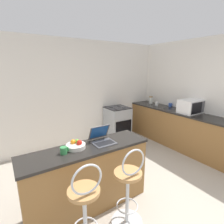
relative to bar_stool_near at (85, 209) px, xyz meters
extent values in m
plane|color=#ADA393|center=(0.97, -0.11, -0.51)|extent=(20.00, 20.00, 0.00)
cube|color=silver|center=(0.97, 2.65, 0.79)|extent=(12.00, 0.06, 2.60)
cube|color=olive|center=(0.29, 0.54, -0.07)|extent=(1.70, 0.46, 0.88)
cube|color=black|center=(0.29, 0.54, 0.39)|extent=(1.73, 0.49, 0.03)
cube|color=olive|center=(3.05, 1.00, -0.07)|extent=(0.57, 3.23, 0.88)
cube|color=black|center=(3.05, 1.00, 0.39)|extent=(0.60, 3.26, 0.03)
cylinder|color=silver|center=(0.00, 0.02, -0.15)|extent=(0.04, 0.04, 0.69)
cylinder|color=#B7844C|center=(0.00, 0.02, 0.20)|extent=(0.34, 0.34, 0.04)
torus|color=silver|center=(0.00, -0.08, 0.39)|extent=(0.32, 0.02, 0.32)
cylinder|color=silver|center=(0.57, 0.02, -0.50)|extent=(0.40, 0.40, 0.02)
cylinder|color=silver|center=(0.57, 0.02, -0.15)|extent=(0.04, 0.04, 0.69)
torus|color=silver|center=(0.57, 0.02, -0.26)|extent=(0.28, 0.28, 0.02)
cylinder|color=#B7844C|center=(0.57, 0.02, 0.20)|extent=(0.34, 0.34, 0.04)
torus|color=silver|center=(0.57, -0.08, 0.39)|extent=(0.32, 0.02, 0.32)
cube|color=#47474C|center=(0.54, 0.53, 0.41)|extent=(0.31, 0.25, 0.01)
cube|color=black|center=(0.54, 0.51, 0.42)|extent=(0.26, 0.13, 0.00)
cube|color=#47474C|center=(0.54, 0.66, 0.53)|extent=(0.31, 0.11, 0.21)
cube|color=#19478C|center=(0.54, 0.66, 0.53)|extent=(0.27, 0.09, 0.18)
cube|color=white|center=(3.09, 0.90, 0.56)|extent=(0.53, 0.37, 0.31)
cube|color=black|center=(3.04, 0.71, 0.56)|extent=(0.37, 0.01, 0.25)
cube|color=#4C4C51|center=(3.28, 0.71, 0.56)|extent=(0.11, 0.01, 0.25)
cube|color=#9EA3A8|center=(2.01, 2.31, -0.06)|extent=(0.58, 0.57, 0.89)
cube|color=black|center=(2.01, 2.03, -0.09)|extent=(0.50, 0.01, 0.40)
cube|color=black|center=(2.01, 2.31, 0.40)|extent=(0.58, 0.57, 0.02)
cylinder|color=black|center=(1.88, 2.20, 0.41)|extent=(0.11, 0.11, 0.01)
cylinder|color=black|center=(2.14, 2.20, 0.41)|extent=(0.11, 0.11, 0.01)
cylinder|color=black|center=(1.88, 2.43, 0.41)|extent=(0.11, 0.11, 0.01)
cylinder|color=black|center=(2.14, 2.43, 0.41)|extent=(0.11, 0.11, 0.01)
cylinder|color=#338447|center=(-0.03, 0.53, 0.45)|extent=(0.09, 0.09, 0.09)
torus|color=#338447|center=(0.03, 0.53, 0.46)|extent=(0.01, 0.06, 0.06)
cylinder|color=#2D51AD|center=(3.25, 1.60, 0.46)|extent=(0.08, 0.08, 0.09)
torus|color=#2D51AD|center=(3.31, 1.60, 0.46)|extent=(0.01, 0.06, 0.06)
cylinder|color=white|center=(3.05, 1.91, 0.46)|extent=(0.08, 0.08, 0.10)
torus|color=white|center=(3.11, 1.91, 0.46)|extent=(0.01, 0.06, 0.06)
cylinder|color=silver|center=(0.15, 0.59, 0.44)|extent=(0.25, 0.25, 0.05)
sphere|color=red|center=(0.20, 0.57, 0.48)|extent=(0.07, 0.07, 0.07)
sphere|color=orange|center=(0.14, 0.64, 0.48)|extent=(0.07, 0.07, 0.07)
sphere|color=#66B233|center=(0.19, 0.63, 0.48)|extent=(0.06, 0.06, 0.06)
cylinder|color=silver|center=(3.14, 2.22, 0.50)|extent=(0.11, 0.11, 0.19)
cylinder|color=olive|center=(3.14, 2.22, 0.60)|extent=(0.12, 0.12, 0.02)
camera|label=1|loc=(-0.59, -1.43, 1.43)|focal=28.00mm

